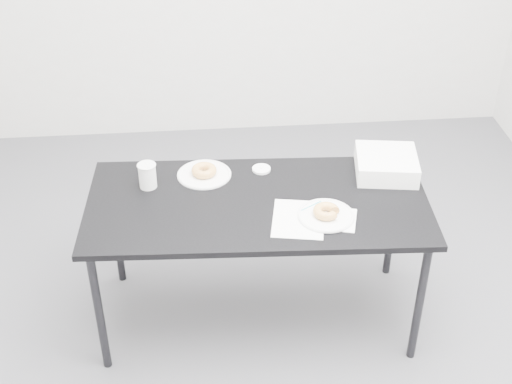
{
  "coord_description": "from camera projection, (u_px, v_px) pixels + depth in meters",
  "views": [
    {
      "loc": [
        -0.19,
        -2.53,
        2.54
      ],
      "look_at": [
        0.04,
        0.02,
        0.79
      ],
      "focal_mm": 50.0,
      "sensor_mm": 36.0,
      "label": 1
    }
  ],
  "objects": [
    {
      "name": "floor",
      "position": [
        248.0,
        325.0,
        3.53
      ],
      "size": [
        4.0,
        4.0,
        0.0
      ],
      "primitive_type": "plane",
      "color": "#49484D",
      "rests_on": "ground"
    },
    {
      "name": "table",
      "position": [
        258.0,
        211.0,
        3.23
      ],
      "size": [
        1.57,
        0.8,
        0.7
      ],
      "rotation": [
        0.0,
        0.0,
        -0.05
      ],
      "color": "black",
      "rests_on": "floor"
    },
    {
      "name": "scorecard",
      "position": [
        298.0,
        219.0,
        3.08
      ],
      "size": [
        0.27,
        0.31,
        0.0
      ],
      "primitive_type": "cube",
      "rotation": [
        0.0,
        0.0,
        -0.18
      ],
      "color": "white",
      "rests_on": "table"
    },
    {
      "name": "logo_patch",
      "position": [
        314.0,
        206.0,
        3.16
      ],
      "size": [
        0.05,
        0.05,
        0.0
      ],
      "primitive_type": "cube",
      "rotation": [
        0.0,
        0.0,
        -0.18
      ],
      "color": "green",
      "rests_on": "scorecard"
    },
    {
      "name": "pen",
      "position": [
        310.0,
        207.0,
        3.15
      ],
      "size": [
        0.11,
        0.08,
        0.01
      ],
      "primitive_type": "cylinder",
      "rotation": [
        0.0,
        1.57,
        0.57
      ],
      "color": "#0E8E9D",
      "rests_on": "scorecard"
    },
    {
      "name": "napkin",
      "position": [
        336.0,
        219.0,
        3.08
      ],
      "size": [
        0.21,
        0.21,
        0.0
      ],
      "primitive_type": "cube",
      "rotation": [
        0.0,
        0.0,
        -0.27
      ],
      "color": "white",
      "rests_on": "table"
    },
    {
      "name": "plate_near",
      "position": [
        326.0,
        215.0,
        3.1
      ],
      "size": [
        0.25,
        0.25,
        0.01
      ],
      "primitive_type": "cylinder",
      "color": "white",
      "rests_on": "napkin"
    },
    {
      "name": "donut_near",
      "position": [
        326.0,
        211.0,
        3.08
      ],
      "size": [
        0.15,
        0.15,
        0.04
      ],
      "primitive_type": "torus",
      "rotation": [
        0.0,
        0.0,
        -0.41
      ],
      "color": "gold",
      "rests_on": "plate_near"
    },
    {
      "name": "plate_far",
      "position": [
        204.0,
        175.0,
        3.37
      ],
      "size": [
        0.26,
        0.26,
        0.01
      ],
      "primitive_type": "cylinder",
      "color": "white",
      "rests_on": "table"
    },
    {
      "name": "donut_far",
      "position": [
        204.0,
        170.0,
        3.36
      ],
      "size": [
        0.14,
        0.14,
        0.04
      ],
      "primitive_type": "torus",
      "rotation": [
        0.0,
        0.0,
        -0.15
      ],
      "color": "gold",
      "rests_on": "plate_far"
    },
    {
      "name": "coffee_cup",
      "position": [
        147.0,
        176.0,
        3.26
      ],
      "size": [
        0.08,
        0.08,
        0.12
      ],
      "primitive_type": "cylinder",
      "color": "silver",
      "rests_on": "table"
    },
    {
      "name": "cup_lid",
      "position": [
        261.0,
        169.0,
        3.41
      ],
      "size": [
        0.09,
        0.09,
        0.01
      ],
      "primitive_type": "cylinder",
      "color": "white",
      "rests_on": "table"
    },
    {
      "name": "bakery_box",
      "position": [
        386.0,
        164.0,
        3.36
      ],
      "size": [
        0.32,
        0.32,
        0.09
      ],
      "primitive_type": "cube",
      "rotation": [
        0.0,
        0.0,
        -0.15
      ],
      "color": "white",
      "rests_on": "table"
    }
  ]
}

